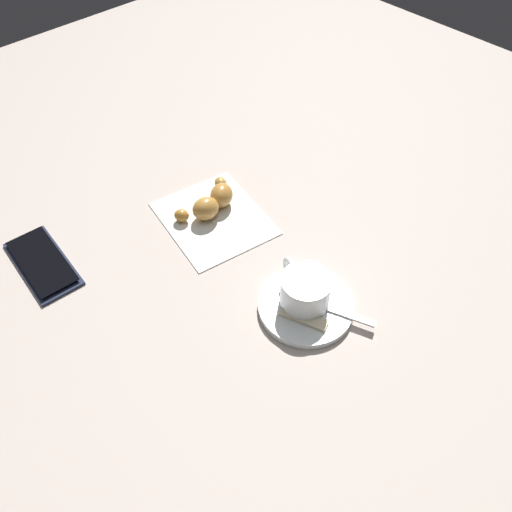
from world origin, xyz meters
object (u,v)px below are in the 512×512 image
object	(u,v)px
sugar_packet	(304,318)
cell_phone	(42,263)
saucer	(305,306)
espresso_cup	(303,291)
teaspoon	(310,301)
croissant	(212,201)
napkin	(214,218)

from	to	relation	value
sugar_packet	cell_phone	bearing A→B (deg)	-170.17
saucer	espresso_cup	xyz separation A→B (m)	(-0.01, -0.00, 0.03)
espresso_cup	cell_phone	size ratio (longest dim) A/B	0.61
saucer	sugar_packet	xyz separation A→B (m)	(0.02, -0.02, 0.01)
espresso_cup	teaspoon	bearing A→B (deg)	44.05
espresso_cup	croissant	xyz separation A→B (m)	(-0.24, 0.03, -0.02)
croissant	napkin	bearing A→B (deg)	-34.36
teaspoon	sugar_packet	bearing A→B (deg)	-64.95
cell_phone	espresso_cup	bearing A→B (deg)	35.63
espresso_cup	sugar_packet	xyz separation A→B (m)	(0.02, -0.02, -0.02)
saucer	croissant	size ratio (longest dim) A/B	1.07
cell_phone	teaspoon	bearing A→B (deg)	35.88
saucer	napkin	bearing A→B (deg)	174.70
espresso_cup	cell_phone	bearing A→B (deg)	-144.37
sugar_packet	napkin	size ratio (longest dim) A/B	0.38
cell_phone	saucer	bearing A→B (deg)	35.34
espresso_cup	napkin	size ratio (longest dim) A/B	0.53
espresso_cup	croissant	size ratio (longest dim) A/B	0.75
teaspoon	sugar_packet	distance (m)	0.03
teaspoon	sugar_packet	world-z (taller)	teaspoon
saucer	cell_phone	distance (m)	0.40
croissant	cell_phone	distance (m)	0.28
espresso_cup	sugar_packet	world-z (taller)	espresso_cup
sugar_packet	teaspoon	bearing A→B (deg)	93.15
espresso_cup	sugar_packet	bearing A→B (deg)	-41.21
sugar_packet	croissant	distance (m)	0.26
espresso_cup	napkin	bearing A→B (deg)	174.11
saucer	napkin	world-z (taller)	saucer
saucer	espresso_cup	size ratio (longest dim) A/B	1.43
croissant	saucer	bearing A→B (deg)	-7.47
espresso_cup	croissant	distance (m)	0.24
espresso_cup	sugar_packet	distance (m)	0.04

